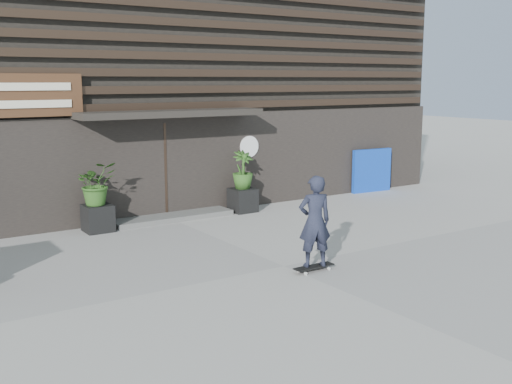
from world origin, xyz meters
TOP-DOWN VIEW (x-y plane):
  - ground at (0.00, 0.00)m, footprint 80.00×80.00m
  - entrance_step at (0.00, 4.60)m, footprint 3.00×0.80m
  - planter_pot_left at (-1.90, 4.40)m, footprint 0.60×0.60m
  - bamboo_left at (-1.90, 4.40)m, footprint 0.86×0.75m
  - planter_pot_right at (1.90, 4.40)m, footprint 0.60×0.60m
  - bamboo_right at (1.90, 4.40)m, footprint 0.54×0.54m
  - blue_tarp at (6.67, 4.70)m, footprint 1.38×0.22m
  - building at (-0.00, 9.96)m, footprint 18.00×11.00m
  - skateboarder at (0.27, -0.53)m, footprint 0.78×0.55m

SIDE VIEW (x-z plane):
  - ground at x=0.00m, z-range 0.00..0.00m
  - entrance_step at x=0.00m, z-range 0.00..0.12m
  - planter_pot_left at x=-1.90m, z-range 0.00..0.60m
  - planter_pot_right at x=1.90m, z-range 0.00..0.60m
  - blue_tarp at x=6.67m, z-range 0.00..1.29m
  - skateboarder at x=0.27m, z-range 0.04..1.75m
  - bamboo_left at x=-1.90m, z-range 0.60..1.56m
  - bamboo_right at x=1.90m, z-range 0.60..1.56m
  - building at x=0.00m, z-range -0.01..7.99m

